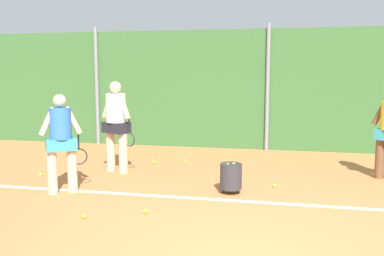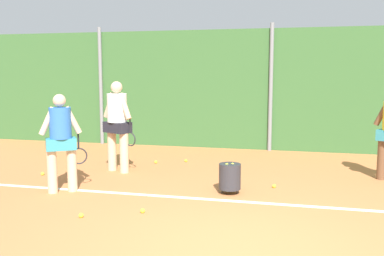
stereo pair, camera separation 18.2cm
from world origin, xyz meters
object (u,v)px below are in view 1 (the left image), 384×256
at_px(player_foreground_near, 61,138).
at_px(tennis_ball_1, 146,211).
at_px(ball_hopper, 231,176).
at_px(tennis_ball_0, 84,216).
at_px(tennis_ball_8, 123,156).
at_px(tennis_ball_7, 274,186).
at_px(tennis_ball_4, 41,174).
at_px(tennis_ball_2, 184,161).
at_px(tennis_ball_5, 154,162).
at_px(player_midcourt, 116,122).

height_order(player_foreground_near, tennis_ball_1, player_foreground_near).
relative_size(ball_hopper, tennis_ball_1, 7.78).
bearing_deg(tennis_ball_0, ball_hopper, 42.32).
height_order(tennis_ball_0, tennis_ball_8, same).
xyz_separation_m(ball_hopper, tennis_ball_0, (-1.82, -1.65, -0.26)).
xyz_separation_m(player_foreground_near, tennis_ball_7, (3.43, 1.07, -0.88)).
distance_m(ball_hopper, tennis_ball_4, 3.75).
bearing_deg(tennis_ball_2, tennis_ball_4, -142.47).
relative_size(tennis_ball_0, tennis_ball_5, 1.00).
bearing_deg(player_midcourt, ball_hopper, 0.35).
height_order(ball_hopper, tennis_ball_4, ball_hopper).
bearing_deg(ball_hopper, tennis_ball_7, 36.68).
relative_size(ball_hopper, tennis_ball_8, 7.78).
xyz_separation_m(tennis_ball_0, tennis_ball_5, (-0.11, 3.61, 0.00)).
relative_size(player_midcourt, tennis_ball_8, 27.43).
distance_m(player_midcourt, tennis_ball_7, 3.32).
distance_m(ball_hopper, tennis_ball_2, 2.62).
height_order(tennis_ball_2, tennis_ball_5, same).
distance_m(tennis_ball_2, tennis_ball_7, 2.65).
bearing_deg(tennis_ball_1, tennis_ball_8, 115.63).
height_order(player_foreground_near, tennis_ball_5, player_foreground_near).
bearing_deg(tennis_ball_7, ball_hopper, -143.32).
relative_size(tennis_ball_0, tennis_ball_2, 1.00).
bearing_deg(tennis_ball_7, player_foreground_near, -162.73).
bearing_deg(tennis_ball_5, player_foreground_near, -107.86).
relative_size(player_foreground_near, ball_hopper, 3.19).
bearing_deg(tennis_ball_0, tennis_ball_7, 40.84).
distance_m(player_foreground_near, tennis_ball_0, 1.69).
relative_size(player_midcourt, ball_hopper, 3.53).
distance_m(player_midcourt, tennis_ball_8, 1.74).
bearing_deg(tennis_ball_0, tennis_ball_5, 91.75).
bearing_deg(tennis_ball_2, tennis_ball_7, -40.53).
bearing_deg(tennis_ball_5, tennis_ball_4, -139.14).
xyz_separation_m(tennis_ball_4, tennis_ball_8, (0.88, 2.04, 0.00)).
relative_size(ball_hopper, tennis_ball_2, 7.78).
xyz_separation_m(player_foreground_near, tennis_ball_2, (1.41, 2.79, -0.88)).
bearing_deg(player_midcourt, tennis_ball_7, 14.17).
bearing_deg(player_foreground_near, player_midcourt, 45.06).
height_order(tennis_ball_0, tennis_ball_2, same).
height_order(player_midcourt, tennis_ball_8, player_midcourt).
distance_m(player_foreground_near, tennis_ball_4, 1.63).
distance_m(tennis_ball_2, tennis_ball_4, 3.03).
xyz_separation_m(player_midcourt, tennis_ball_4, (-1.30, -0.66, -0.98)).
bearing_deg(ball_hopper, tennis_ball_4, 173.91).
xyz_separation_m(tennis_ball_0, tennis_ball_2, (0.50, 3.90, 0.00)).
xyz_separation_m(tennis_ball_4, tennis_ball_5, (1.80, 1.55, 0.00)).
relative_size(tennis_ball_5, tennis_ball_7, 1.00).
height_order(tennis_ball_5, tennis_ball_8, same).
bearing_deg(tennis_ball_7, tennis_ball_0, -139.16).
xyz_separation_m(player_foreground_near, ball_hopper, (2.73, 0.55, -0.62)).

